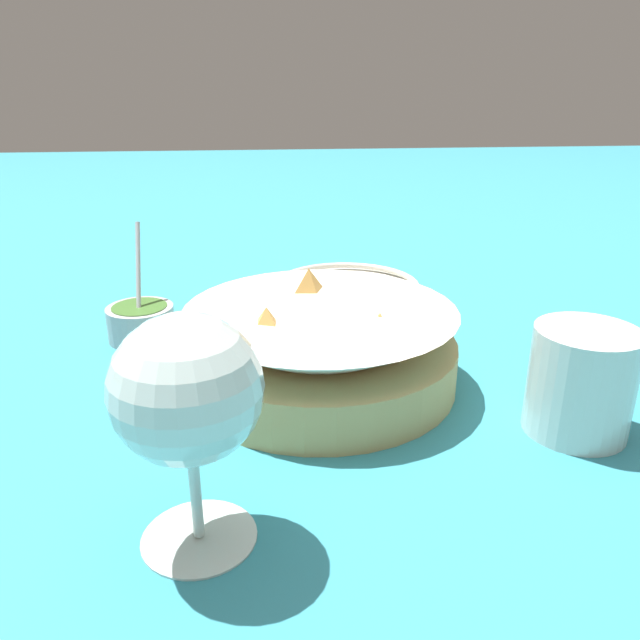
% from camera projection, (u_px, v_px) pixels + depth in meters
% --- Properties ---
extents(ground_plane, '(4.00, 4.00, 0.00)m').
position_uv_depth(ground_plane, '(296.00, 386.00, 0.58)').
color(ground_plane, teal).
extents(food_basket, '(0.25, 0.25, 0.10)m').
position_uv_depth(food_basket, '(319.00, 349.00, 0.57)').
color(food_basket, tan).
rests_on(food_basket, ground_plane).
extents(sauce_cup, '(0.08, 0.07, 0.12)m').
position_uv_depth(sauce_cup, '(141.00, 321.00, 0.68)').
color(sauce_cup, '#B7B7BC').
rests_on(sauce_cup, ground_plane).
extents(wine_glass, '(0.09, 0.09, 0.15)m').
position_uv_depth(wine_glass, '(187.00, 396.00, 0.35)').
color(wine_glass, silver).
rests_on(wine_glass, ground_plane).
extents(beer_mug, '(0.12, 0.08, 0.09)m').
position_uv_depth(beer_mug, '(579.00, 384.00, 0.49)').
color(beer_mug, silver).
rests_on(beer_mug, ground_plane).
extents(side_plate, '(0.20, 0.20, 0.01)m').
position_uv_depth(side_plate, '(347.00, 287.00, 0.83)').
color(side_plate, silver).
rests_on(side_plate, ground_plane).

